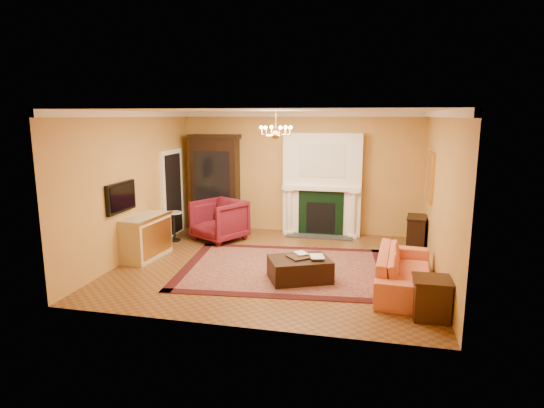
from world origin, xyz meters
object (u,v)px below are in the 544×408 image
(leather_ottoman, at_px, (300,269))
(console_table, at_px, (416,234))
(china_cabinet, at_px, (216,185))
(wingback_armchair, at_px, (219,218))
(end_table, at_px, (431,299))
(coral_sofa, at_px, (405,264))
(commode, at_px, (145,237))
(pedestal_table, at_px, (174,224))

(leather_ottoman, bearing_deg, console_table, 23.35)
(china_cabinet, distance_m, console_table, 5.03)
(wingback_armchair, xyz_separation_m, leather_ottoman, (2.29, -2.21, -0.32))
(end_table, xyz_separation_m, console_table, (0.06, 3.53, 0.08))
(coral_sofa, bearing_deg, commode, 87.45)
(china_cabinet, height_order, leather_ottoman, china_cabinet)
(end_table, bearing_deg, commode, 162.73)
(wingback_armchair, relative_size, pedestal_table, 1.53)
(wingback_armchair, bearing_deg, pedestal_table, -134.29)
(china_cabinet, bearing_deg, coral_sofa, -38.39)
(console_table, height_order, leather_ottoman, console_table)
(commode, distance_m, leather_ottoman, 3.39)
(pedestal_table, height_order, console_table, console_table)
(pedestal_table, relative_size, leather_ottoman, 0.66)
(leather_ottoman, bearing_deg, end_table, -52.26)
(pedestal_table, height_order, commode, commode)
(leather_ottoman, bearing_deg, china_cabinet, 105.33)
(console_table, xyz_separation_m, leather_ottoman, (-2.18, -2.42, -0.15))
(wingback_armchair, relative_size, console_table, 1.46)
(china_cabinet, bearing_deg, end_table, -44.73)
(coral_sofa, bearing_deg, leather_ottoman, 94.11)
(coral_sofa, height_order, console_table, coral_sofa)
(console_table, bearing_deg, end_table, -84.67)
(china_cabinet, xyz_separation_m, commode, (-0.61, -2.64, -0.72))
(china_cabinet, distance_m, commode, 2.81)
(china_cabinet, xyz_separation_m, console_table, (4.90, -0.81, -0.80))
(coral_sofa, xyz_separation_m, end_table, (0.32, -1.11, -0.14))
(pedestal_table, xyz_separation_m, console_table, (5.48, 0.50, -0.04))
(pedestal_table, xyz_separation_m, leather_ottoman, (3.30, -1.92, -0.19))
(commode, distance_m, end_table, 5.71)
(wingback_armchair, bearing_deg, leather_ottoman, -14.31)
(wingback_armchair, xyz_separation_m, commode, (-1.05, -1.62, -0.09))
(coral_sofa, distance_m, end_table, 1.16)
(china_cabinet, bearing_deg, leather_ottoman, -52.78)
(china_cabinet, bearing_deg, commode, -105.93)
(commode, xyz_separation_m, leather_ottoman, (3.33, -0.59, -0.23))
(coral_sofa, bearing_deg, china_cabinet, 58.43)
(wingback_armchair, bearing_deg, console_table, 32.48)
(coral_sofa, distance_m, console_table, 2.45)
(pedestal_table, distance_m, leather_ottoman, 3.83)
(commode, distance_m, coral_sofa, 5.17)
(china_cabinet, relative_size, wingback_armchair, 2.20)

